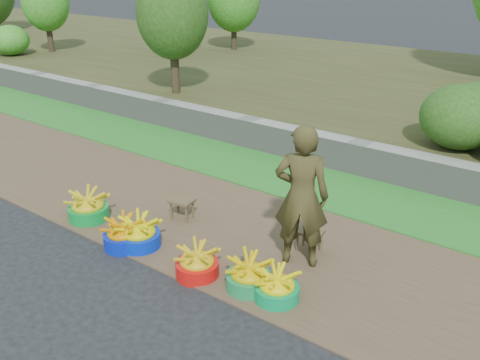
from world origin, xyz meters
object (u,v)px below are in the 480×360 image
Objects in this scene: basin_a at (88,208)px; basin_e at (249,276)px; basin_c at (139,234)px; basin_d at (197,263)px; vendor_woman at (302,196)px; stool_right at (310,235)px; basin_f at (277,287)px; basin_b at (124,235)px; stool_left at (182,203)px.

basin_e is at bearing -0.07° from basin_a.
basin_d is at bearing -3.07° from basin_c.
stool_right is at bearing -107.89° from vendor_woman.
basin_f is at bearing 1.88° from basin_e.
basin_a is 0.97m from basin_b.
basin_c is 1.08× the size of basin_d.
basin_f is (0.97, 0.16, -0.01)m from basin_d.
basin_b is 0.30× the size of vendor_woman.
basin_b is 1.43× the size of stool_left.
basin_d is at bearing 26.38° from vendor_woman.
stool_right is (1.74, 1.16, 0.06)m from basin_c.
basin_f is at bearing 3.02° from basin_c.
basin_b is 2.26m from vendor_woman.
basin_c is (0.15, 0.11, 0.01)m from basin_b.
basin_c is (1.10, -0.10, -0.01)m from basin_a.
stool_left is 0.21× the size of vendor_woman.
basin_d is 0.29× the size of vendor_woman.
basin_a is 3.04m from vendor_woman.
vendor_woman is at bearing 26.18° from basin_c.
basin_a is 1.10m from basin_c.
basin_b is at bearing -146.12° from stool_right.
basin_b is 2.28m from stool_right.
basin_a is at bearing 167.90° from basin_b.
basin_b is 2.13m from basin_f.
basin_a reaches higher than stool_left.
vendor_woman reaches higher than basin_a.
basin_b is at bearing -177.35° from basin_d.
basin_d is at bearing -4.06° from basin_a.
basin_f is 1.06m from vendor_woman.
basin_c is at bearing -176.73° from basin_e.
stool_left is 1.08× the size of stool_right.
basin_e is at bearing 54.97° from vendor_woman.
stool_right is (0.12, 1.07, 0.07)m from basin_e.
basin_c is 1.12× the size of basin_f.
basin_f is at bearing 5.68° from basin_b.
basin_b reaches higher than basin_e.
basin_d is at bearing 2.65° from basin_b.
basin_f is 1.45× the size of stool_right.
basin_c is 2.09m from vendor_woman.
basin_d is 0.63m from basin_e.
basin_d reaches higher than stool_right.
basin_c is 1.00m from basin_d.
basin_f reaches higher than stool_right.
stool_left is (-1.70, 0.77, 0.07)m from basin_e.
stool_left is at bearing 155.47° from basin_e.
basin_b is 1.16m from basin_d.
basin_d is 1.39m from vendor_woman.
stool_right is at bearing 58.84° from basin_d.
basin_d is 1.42m from stool_right.
basin_a reaches higher than basin_b.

